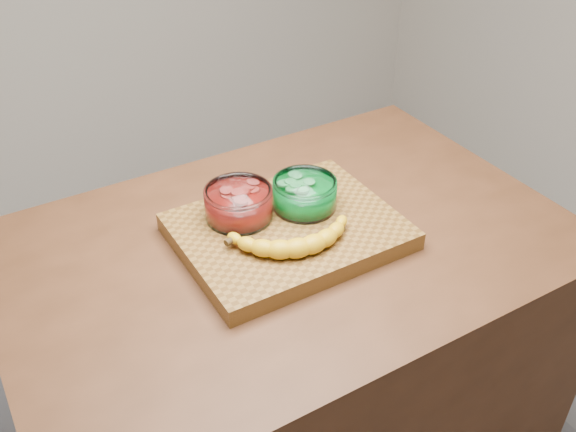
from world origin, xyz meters
TOP-DOWN VIEW (x-y plane):
  - counter at (0.00, 0.00)m, footprint 1.20×0.80m
  - cutting_board at (0.00, 0.00)m, footprint 0.45×0.35m
  - bowl_red at (-0.08, 0.08)m, footprint 0.14×0.14m
  - bowl_green at (0.06, 0.04)m, footprint 0.14×0.14m
  - banana at (-0.02, -0.06)m, footprint 0.28×0.16m

SIDE VIEW (x-z plane):
  - counter at x=0.00m, z-range 0.00..0.90m
  - cutting_board at x=0.00m, z-range 0.90..0.94m
  - banana at x=-0.02m, z-range 0.94..0.98m
  - bowl_green at x=0.06m, z-range 0.94..1.00m
  - bowl_red at x=-0.08m, z-range 0.94..1.01m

